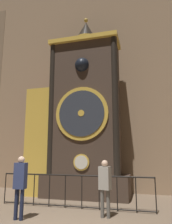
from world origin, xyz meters
TOP-DOWN VIEW (x-y plane):
  - cathedral_back_wall at (-0.09, 6.13)m, footprint 24.00×0.32m
  - clock_tower at (-0.72, 4.60)m, footprint 4.66×1.78m
  - railing_fence at (-0.26, 2.65)m, footprint 5.51×0.05m
  - visitor_near at (-1.35, 0.97)m, footprint 0.35×0.24m
  - visitor_far at (1.01, 1.83)m, footprint 0.39×0.31m

SIDE VIEW (x-z plane):
  - railing_fence at x=-0.26m, z-range 0.06..1.18m
  - visitor_far at x=1.01m, z-range 0.16..1.82m
  - visitor_near at x=-1.35m, z-range 0.18..1.95m
  - clock_tower at x=-0.72m, z-range -0.79..7.72m
  - cathedral_back_wall at x=-0.09m, z-range -0.01..12.22m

